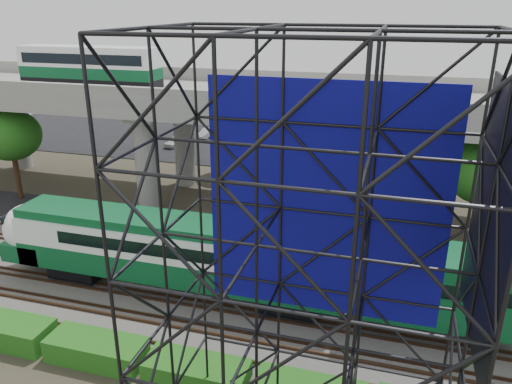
% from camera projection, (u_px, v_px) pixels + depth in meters
% --- Properties ---
extents(ground, '(140.00, 140.00, 0.00)m').
position_uv_depth(ground, '(211.00, 322.00, 26.12)').
color(ground, '#474233').
rests_on(ground, ground).
extents(ballast_bed, '(90.00, 12.00, 0.20)m').
position_uv_depth(ballast_bed, '(224.00, 300.00, 27.88)').
color(ballast_bed, slate).
rests_on(ballast_bed, ground).
extents(service_road, '(90.00, 5.00, 0.08)m').
position_uv_depth(service_road, '(264.00, 237.00, 35.53)').
color(service_road, black).
rests_on(service_road, ground).
extents(parking_lot, '(90.00, 18.00, 0.08)m').
position_uv_depth(parking_lot, '(319.00, 150.00, 56.65)').
color(parking_lot, black).
rests_on(parking_lot, ground).
extents(harbor_water, '(140.00, 40.00, 0.03)m').
position_uv_depth(harbor_water, '(343.00, 113.00, 76.42)').
color(harbor_water, '#445670').
rests_on(harbor_water, ground).
extents(rail_tracks, '(90.00, 9.52, 0.16)m').
position_uv_depth(rail_tracks, '(224.00, 297.00, 27.81)').
color(rail_tracks, '#472D1E').
rests_on(rail_tracks, ballast_bed).
extents(commuter_train, '(29.30, 3.06, 4.30)m').
position_uv_depth(commuter_train, '(213.00, 254.00, 27.05)').
color(commuter_train, black).
rests_on(commuter_train, rail_tracks).
extents(overpass, '(80.00, 12.00, 12.40)m').
position_uv_depth(overpass, '(269.00, 108.00, 37.91)').
color(overpass, '#9E9B93').
rests_on(overpass, ground).
extents(scaffold_tower, '(9.36, 6.36, 15.00)m').
position_uv_depth(scaffold_tower, '(306.00, 298.00, 14.65)').
color(scaffold_tower, black).
rests_on(scaffold_tower, ground).
extents(hedge_strip, '(34.60, 1.80, 1.20)m').
position_uv_depth(hedge_strip, '(197.00, 371.00, 21.79)').
color(hedge_strip, '#145613').
rests_on(hedge_strip, ground).
extents(trees, '(40.94, 16.94, 7.69)m').
position_uv_depth(trees, '(227.00, 138.00, 39.90)').
color(trees, '#382314').
rests_on(trees, ground).
extents(suv, '(5.04, 3.14, 1.30)m').
position_uv_depth(suv, '(57.00, 206.00, 39.11)').
color(suv, black).
rests_on(suv, service_road).
extents(parked_cars, '(37.07, 9.63, 1.30)m').
position_uv_depth(parked_cars, '(333.00, 147.00, 55.76)').
color(parked_cars, silver).
rests_on(parked_cars, parking_lot).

